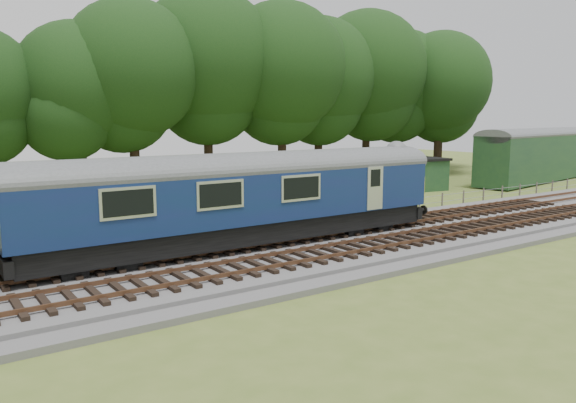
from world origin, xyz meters
TOP-DOWN VIEW (x-y plane):
  - ground at (0.00, 0.00)m, footprint 120.00×120.00m
  - ballast at (0.00, 0.00)m, footprint 70.00×7.00m
  - track_north at (0.00, 1.40)m, footprint 67.20×2.40m
  - track_south at (0.00, -1.60)m, footprint 67.20×2.40m
  - fence at (0.00, 4.50)m, footprint 64.00×0.12m
  - tree_line at (0.00, 22.00)m, footprint 70.00×8.00m
  - dmu_railcar at (-3.67, 1.40)m, footprint 18.05×2.86m
  - parked_coach at (30.67, 9.80)m, footprint 17.92×5.91m
  - shed at (18.09, 11.52)m, footprint 3.42×3.42m
  - caravan at (32.45, 11.93)m, footprint 4.82×2.65m

SIDE VIEW (x-z plane):
  - ground at x=0.00m, z-range 0.00..0.00m
  - fence at x=0.00m, z-range -0.50..0.50m
  - tree_line at x=0.00m, z-range -9.00..9.00m
  - ballast at x=0.00m, z-range 0.00..0.35m
  - track_north at x=0.00m, z-range 0.31..0.52m
  - track_south at x=0.00m, z-range 0.31..0.52m
  - caravan at x=32.45m, z-range 0.00..2.27m
  - shed at x=18.09m, z-range 0.02..2.48m
  - parked_coach at x=30.67m, z-range 0.28..4.79m
  - dmu_railcar at x=-3.67m, z-range 0.67..4.54m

